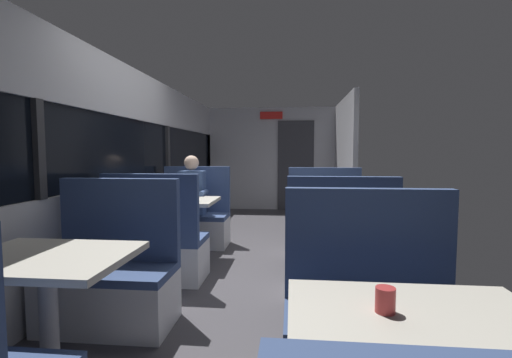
{
  "coord_description": "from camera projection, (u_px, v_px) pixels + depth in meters",
  "views": [
    {
      "loc": [
        0.45,
        -3.91,
        1.31
      ],
      "look_at": [
        0.01,
        0.54,
        0.97
      ],
      "focal_mm": 25.11,
      "sensor_mm": 36.0,
      "label": 1
    }
  ],
  "objects": [
    {
      "name": "bench_front_aisle_facing_entry",
      "position": [
        372.0,
        334.0,
        1.93
      ],
      "size": [
        0.95,
        0.5,
        1.1
      ],
      "color": "silver",
      "rests_on": "ground_plane"
    },
    {
      "name": "coffee_cup_primary",
      "position": [
        170.0,
        195.0,
        4.36
      ],
      "size": [
        0.07,
        0.07,
        0.09
      ],
      "color": "#B23333",
      "rests_on": "dining_table_mid_window"
    },
    {
      "name": "bench_mid_window_facing_end",
      "position": [
        157.0,
        249.0,
        3.63
      ],
      "size": [
        0.95,
        0.5,
        1.1
      ],
      "color": "silver",
      "rests_on": "ground_plane"
    },
    {
      "name": "ground_plane",
      "position": [
        250.0,
        269.0,
        4.02
      ],
      "size": [
        3.3,
        9.2,
        0.02
      ],
      "primitive_type": "cube",
      "color": "#423F44"
    },
    {
      "name": "bench_mid_window_facing_entry",
      "position": [
        194.0,
        222.0,
        5.02
      ],
      "size": [
        0.95,
        0.5,
        1.1
      ],
      "color": "silver",
      "rests_on": "ground_plane"
    },
    {
      "name": "bench_near_window_facing_entry",
      "position": [
        111.0,
        282.0,
        2.7
      ],
      "size": [
        0.95,
        0.5,
        1.1
      ],
      "color": "silver",
      "rests_on": "ground_plane"
    },
    {
      "name": "coffee_cup_secondary",
      "position": [
        385.0,
        300.0,
        1.26
      ],
      "size": [
        0.07,
        0.07,
        0.09
      ],
      "color": "#B23333",
      "rests_on": "dining_table_front_aisle"
    },
    {
      "name": "dining_table_near_window",
      "position": [
        47.0,
        273.0,
        1.98
      ],
      "size": [
        0.9,
        0.7,
        0.74
      ],
      "color": "#9E9EA3",
      "rests_on": "ground_plane"
    },
    {
      "name": "bench_rear_aisle_facing_entry",
      "position": [
        325.0,
        227.0,
        4.64
      ],
      "size": [
        0.95,
        0.5,
        1.1
      ],
      "color": "silver",
      "rests_on": "ground_plane"
    },
    {
      "name": "dining_table_mid_window",
      "position": [
        178.0,
        208.0,
        4.3
      ],
      "size": [
        0.9,
        0.7,
        0.74
      ],
      "color": "#9E9EA3",
      "rests_on": "ground_plane"
    },
    {
      "name": "dining_table_front_aisle",
      "position": [
        421.0,
        349.0,
        1.21
      ],
      "size": [
        0.9,
        0.7,
        0.74
      ],
      "color": "#9E9EA3",
      "rests_on": "ground_plane"
    },
    {
      "name": "bench_rear_aisle_facing_end",
      "position": [
        339.0,
        260.0,
        3.25
      ],
      "size": [
        0.95,
        0.5,
        1.1
      ],
      "color": "silver",
      "rests_on": "ground_plane"
    },
    {
      "name": "carriage_end_bulkhead",
      "position": [
        274.0,
        159.0,
        8.09
      ],
      "size": [
        2.9,
        0.11,
        2.3
      ],
      "color": "#B2B2B7",
      "rests_on": "ground_plane"
    },
    {
      "name": "carriage_aisle_panel_right",
      "position": [
        344.0,
        160.0,
        6.77
      ],
      "size": [
        0.08,
        2.4,
        2.3
      ],
      "primitive_type": "cube",
      "color": "#B2B2B7",
      "rests_on": "ground_plane"
    },
    {
      "name": "carriage_window_panel_left",
      "position": [
        124.0,
        169.0,
        4.08
      ],
      "size": [
        0.09,
        8.48,
        2.3
      ],
      "color": "#B2B2B7",
      "rests_on": "ground_plane"
    },
    {
      "name": "dining_table_rear_aisle",
      "position": [
        331.0,
        213.0,
        3.92
      ],
      "size": [
        0.9,
        0.7,
        0.74
      ],
      "color": "#9E9EA3",
      "rests_on": "ground_plane"
    },
    {
      "name": "seated_passenger",
      "position": [
        193.0,
        208.0,
        4.93
      ],
      "size": [
        0.47,
        0.55,
        1.26
      ],
      "color": "#26262D",
      "rests_on": "ground_plane"
    }
  ]
}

